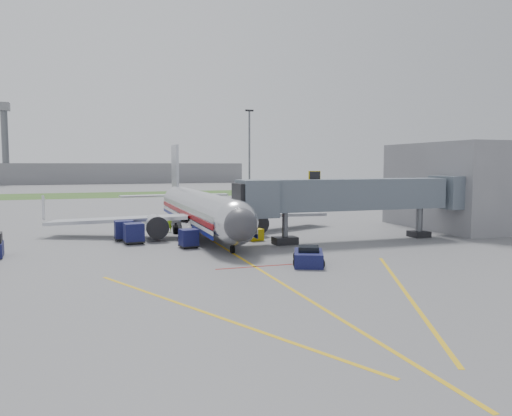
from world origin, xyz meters
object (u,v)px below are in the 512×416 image
object	(u,v)px
pushback_tug	(308,257)
airliner	(199,209)
belt_loader	(187,236)
ramp_worker	(170,224)

from	to	relation	value
pushback_tug	airliner	bearing A→B (deg)	101.34
belt_loader	pushback_tug	bearing A→B (deg)	-65.08
pushback_tug	belt_loader	distance (m)	15.42
pushback_tug	ramp_worker	bearing A→B (deg)	107.83
airliner	ramp_worker	distance (m)	3.95
airliner	belt_loader	xyz separation A→B (m)	(-2.50, -5.95, -2.11)
belt_loader	ramp_worker	bearing A→B (deg)	93.71
airliner	pushback_tug	world-z (taller)	airliner
airliner	belt_loader	size ratio (longest dim) A/B	7.94
pushback_tug	belt_loader	bearing A→B (deg)	114.92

